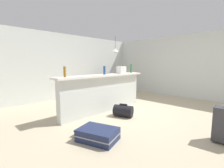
{
  "coord_description": "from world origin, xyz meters",
  "views": [
    {
      "loc": [
        -3.59,
        -2.73,
        1.38
      ],
      "look_at": [
        -0.01,
        0.81,
        0.73
      ],
      "focal_mm": 25.72,
      "sensor_mm": 36.0,
      "label": 1
    }
  ],
  "objects_px": {
    "bottle_green": "(131,68)",
    "duffel_bag_black": "(123,111)",
    "bottle_blue": "(104,70)",
    "dining_chair_near_partition": "(122,85)",
    "dining_table": "(113,80)",
    "suitcase_flat_navy": "(98,134)",
    "dining_chair_far_side": "(106,82)",
    "bottle_amber": "(65,72)",
    "pendant_lamp": "(115,50)",
    "grocery_bag": "(121,70)"
  },
  "relations": [
    {
      "from": "bottle_green",
      "to": "duffel_bag_black",
      "type": "height_order",
      "value": "bottle_green"
    },
    {
      "from": "duffel_bag_black",
      "to": "bottle_blue",
      "type": "bearing_deg",
      "value": 95.41
    },
    {
      "from": "dining_chair_near_partition",
      "to": "duffel_bag_black",
      "type": "xyz_separation_m",
      "value": [
        -1.8,
        -1.64,
        -0.36
      ]
    },
    {
      "from": "dining_table",
      "to": "duffel_bag_black",
      "type": "relative_size",
      "value": 1.98
    },
    {
      "from": "duffel_bag_black",
      "to": "suitcase_flat_navy",
      "type": "bearing_deg",
      "value": -158.3
    },
    {
      "from": "bottle_blue",
      "to": "suitcase_flat_navy",
      "type": "bearing_deg",
      "value": -136.89
    },
    {
      "from": "dining_table",
      "to": "dining_chair_far_side",
      "type": "height_order",
      "value": "dining_chair_far_side"
    },
    {
      "from": "bottle_amber",
      "to": "pendant_lamp",
      "type": "xyz_separation_m",
      "value": [
        3.11,
        1.39,
        0.73
      ]
    },
    {
      "from": "duffel_bag_black",
      "to": "bottle_amber",
      "type": "bearing_deg",
      "value": 152.23
    },
    {
      "from": "suitcase_flat_navy",
      "to": "dining_chair_near_partition",
      "type": "bearing_deg",
      "value": 34.82
    },
    {
      "from": "suitcase_flat_navy",
      "to": "duffel_bag_black",
      "type": "bearing_deg",
      "value": 21.7
    },
    {
      "from": "duffel_bag_black",
      "to": "dining_table",
      "type": "bearing_deg",
      "value": 49.66
    },
    {
      "from": "bottle_blue",
      "to": "bottle_green",
      "type": "distance_m",
      "value": 1.23
    },
    {
      "from": "dining_chair_near_partition",
      "to": "bottle_green",
      "type": "bearing_deg",
      "value": -123.06
    },
    {
      "from": "pendant_lamp",
      "to": "bottle_amber",
      "type": "bearing_deg",
      "value": -155.94
    },
    {
      "from": "grocery_bag",
      "to": "suitcase_flat_navy",
      "type": "xyz_separation_m",
      "value": [
        -1.93,
        -1.14,
        -1.07
      ]
    },
    {
      "from": "bottle_amber",
      "to": "dining_chair_far_side",
      "type": "distance_m",
      "value": 3.76
    },
    {
      "from": "bottle_blue",
      "to": "pendant_lamp",
      "type": "distance_m",
      "value": 2.48
    },
    {
      "from": "dining_table",
      "to": "bottle_green",
      "type": "bearing_deg",
      "value": -113.94
    },
    {
      "from": "pendant_lamp",
      "to": "grocery_bag",
      "type": "bearing_deg",
      "value": -130.61
    },
    {
      "from": "bottle_green",
      "to": "pendant_lamp",
      "type": "distance_m",
      "value": 1.7
    },
    {
      "from": "dining_chair_near_partition",
      "to": "bottle_blue",
      "type": "bearing_deg",
      "value": -151.9
    },
    {
      "from": "bottle_amber",
      "to": "duffel_bag_black",
      "type": "bearing_deg",
      "value": -27.77
    },
    {
      "from": "bottle_amber",
      "to": "dining_chair_far_side",
      "type": "xyz_separation_m",
      "value": [
        3.14,
        1.96,
        -0.67
      ]
    },
    {
      "from": "dining_chair_near_partition",
      "to": "grocery_bag",
      "type": "bearing_deg",
      "value": -139.05
    },
    {
      "from": "dining_chair_near_partition",
      "to": "pendant_lamp",
      "type": "distance_m",
      "value": 1.46
    },
    {
      "from": "bottle_blue",
      "to": "duffel_bag_black",
      "type": "xyz_separation_m",
      "value": [
        0.06,
        -0.65,
        -1.03
      ]
    },
    {
      "from": "grocery_bag",
      "to": "dining_chair_far_side",
      "type": "distance_m",
      "value": 2.45
    },
    {
      "from": "dining_table",
      "to": "dining_chair_far_side",
      "type": "xyz_separation_m",
      "value": [
        0.06,
        0.48,
        -0.13
      ]
    },
    {
      "from": "bottle_blue",
      "to": "grocery_bag",
      "type": "relative_size",
      "value": 0.9
    },
    {
      "from": "dining_chair_far_side",
      "to": "bottle_amber",
      "type": "bearing_deg",
      "value": -147.99
    },
    {
      "from": "suitcase_flat_navy",
      "to": "grocery_bag",
      "type": "bearing_deg",
      "value": 30.59
    },
    {
      "from": "dining_chair_far_side",
      "to": "suitcase_flat_navy",
      "type": "relative_size",
      "value": 1.04
    },
    {
      "from": "dining_table",
      "to": "suitcase_flat_navy",
      "type": "bearing_deg",
      "value": -139.59
    },
    {
      "from": "pendant_lamp",
      "to": "bottle_blue",
      "type": "bearing_deg",
      "value": -143.69
    },
    {
      "from": "grocery_bag",
      "to": "dining_table",
      "type": "height_order",
      "value": "grocery_bag"
    },
    {
      "from": "bottle_blue",
      "to": "pendant_lamp",
      "type": "relative_size",
      "value": 0.34
    },
    {
      "from": "duffel_bag_black",
      "to": "bottle_green",
      "type": "bearing_deg",
      "value": 29.88
    },
    {
      "from": "bottle_amber",
      "to": "suitcase_flat_navy",
      "type": "distance_m",
      "value": 1.6
    },
    {
      "from": "pendant_lamp",
      "to": "suitcase_flat_navy",
      "type": "bearing_deg",
      "value": -140.85
    },
    {
      "from": "suitcase_flat_navy",
      "to": "bottle_amber",
      "type": "bearing_deg",
      "value": 87.63
    },
    {
      "from": "bottle_green",
      "to": "suitcase_flat_navy",
      "type": "bearing_deg",
      "value": -154.31
    },
    {
      "from": "dining_table",
      "to": "suitcase_flat_navy",
      "type": "distance_m",
      "value": 4.14
    },
    {
      "from": "dining_table",
      "to": "dining_chair_near_partition",
      "type": "height_order",
      "value": "dining_chair_near_partition"
    },
    {
      "from": "grocery_bag",
      "to": "duffel_bag_black",
      "type": "bearing_deg",
      "value": -135.11
    },
    {
      "from": "bottle_green",
      "to": "suitcase_flat_navy",
      "type": "xyz_separation_m",
      "value": [
        -2.47,
        -1.19,
        -1.1
      ]
    },
    {
      "from": "bottle_amber",
      "to": "bottle_green",
      "type": "relative_size",
      "value": 0.84
    },
    {
      "from": "bottle_amber",
      "to": "bottle_blue",
      "type": "xyz_separation_m",
      "value": [
        1.2,
        -0.02,
        -0.0
      ]
    },
    {
      "from": "bottle_green",
      "to": "dining_table",
      "type": "height_order",
      "value": "bottle_green"
    },
    {
      "from": "bottle_blue",
      "to": "dining_chair_near_partition",
      "type": "height_order",
      "value": "bottle_blue"
    }
  ]
}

